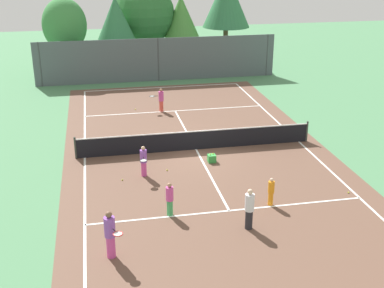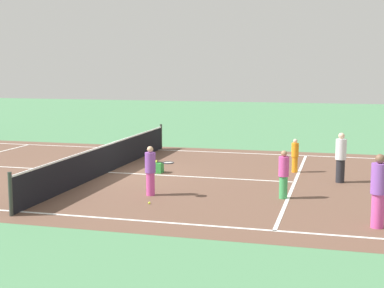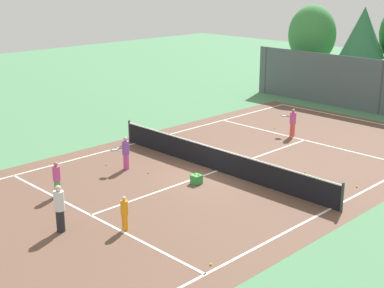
{
  "view_description": "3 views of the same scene",
  "coord_description": "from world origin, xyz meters",
  "px_view_note": "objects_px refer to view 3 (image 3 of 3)",
  "views": [
    {
      "loc": [
        -4.76,
        -23.03,
        9.65
      ],
      "look_at": [
        -0.55,
        -1.74,
        1.02
      ],
      "focal_mm": 47.25,
      "sensor_mm": 36.0,
      "label": 1
    },
    {
      "loc": [
        -17.67,
        -7.76,
        3.64
      ],
      "look_at": [
        0.36,
        -2.92,
        1.06
      ],
      "focal_mm": 52.36,
      "sensor_mm": 36.0,
      "label": 2
    },
    {
      "loc": [
        14.91,
        -16.19,
        7.98
      ],
      "look_at": [
        -0.43,
        -1.07,
        1.33
      ],
      "focal_mm": 51.87,
      "sensor_mm": 36.0,
      "label": 3
    }
  ],
  "objects_px": {
    "player_1": "(125,213)",
    "tennis_ball_3": "(357,187)",
    "tennis_ball_5": "(270,165)",
    "player_4": "(57,179)",
    "tennis_ball_0": "(149,173)",
    "tennis_ball_1": "(305,172)",
    "tennis_ball_6": "(107,164)",
    "ball_crate": "(196,179)",
    "player_5": "(60,208)",
    "player_0": "(292,122)",
    "player_3": "(125,153)",
    "tennis_ball_4": "(211,264)",
    "tennis_ball_2": "(275,128)"
  },
  "relations": [
    {
      "from": "tennis_ball_2",
      "to": "player_3",
      "type": "bearing_deg",
      "value": -92.94
    },
    {
      "from": "player_5",
      "to": "ball_crate",
      "type": "distance_m",
      "value": 6.15
    },
    {
      "from": "player_4",
      "to": "player_5",
      "type": "height_order",
      "value": "player_5"
    },
    {
      "from": "player_4",
      "to": "ball_crate",
      "type": "xyz_separation_m",
      "value": [
        2.72,
        4.6,
        -0.51
      ]
    },
    {
      "from": "ball_crate",
      "to": "tennis_ball_3",
      "type": "height_order",
      "value": "ball_crate"
    },
    {
      "from": "tennis_ball_6",
      "to": "player_5",
      "type": "bearing_deg",
      "value": -49.14
    },
    {
      "from": "player_4",
      "to": "tennis_ball_4",
      "type": "height_order",
      "value": "player_4"
    },
    {
      "from": "player_4",
      "to": "tennis_ball_6",
      "type": "bearing_deg",
      "value": 115.06
    },
    {
      "from": "player_0",
      "to": "tennis_ball_3",
      "type": "xyz_separation_m",
      "value": [
        5.96,
        -4.01,
        -0.72
      ]
    },
    {
      "from": "player_4",
      "to": "tennis_ball_5",
      "type": "height_order",
      "value": "player_4"
    },
    {
      "from": "player_1",
      "to": "tennis_ball_0",
      "type": "relative_size",
      "value": 17.78
    },
    {
      "from": "player_4",
      "to": "tennis_ball_0",
      "type": "bearing_deg",
      "value": 83.03
    },
    {
      "from": "player_1",
      "to": "player_3",
      "type": "height_order",
      "value": "player_3"
    },
    {
      "from": "ball_crate",
      "to": "tennis_ball_6",
      "type": "distance_m",
      "value": 4.48
    },
    {
      "from": "tennis_ball_5",
      "to": "ball_crate",
      "type": "bearing_deg",
      "value": -101.42
    },
    {
      "from": "player_0",
      "to": "player_3",
      "type": "bearing_deg",
      "value": -102.61
    },
    {
      "from": "player_3",
      "to": "tennis_ball_3",
      "type": "distance_m",
      "value": 9.51
    },
    {
      "from": "player_0",
      "to": "tennis_ball_3",
      "type": "height_order",
      "value": "player_0"
    },
    {
      "from": "player_5",
      "to": "tennis_ball_4",
      "type": "relative_size",
      "value": 24.05
    },
    {
      "from": "player_5",
      "to": "tennis_ball_2",
      "type": "height_order",
      "value": "player_5"
    },
    {
      "from": "ball_crate",
      "to": "tennis_ball_4",
      "type": "relative_size",
      "value": 6.45
    },
    {
      "from": "player_3",
      "to": "tennis_ball_5",
      "type": "bearing_deg",
      "value": 48.98
    },
    {
      "from": "player_1",
      "to": "tennis_ball_5",
      "type": "relative_size",
      "value": 17.78
    },
    {
      "from": "player_1",
      "to": "tennis_ball_3",
      "type": "relative_size",
      "value": 17.78
    },
    {
      "from": "player_0",
      "to": "tennis_ball_2",
      "type": "xyz_separation_m",
      "value": [
        -1.54,
        0.61,
        -0.72
      ]
    },
    {
      "from": "player_3",
      "to": "tennis_ball_4",
      "type": "height_order",
      "value": "player_3"
    },
    {
      "from": "tennis_ball_6",
      "to": "tennis_ball_3",
      "type": "bearing_deg",
      "value": 30.95
    },
    {
      "from": "tennis_ball_1",
      "to": "player_4",
      "type": "bearing_deg",
      "value": -120.09
    },
    {
      "from": "player_3",
      "to": "tennis_ball_4",
      "type": "bearing_deg",
      "value": -22.22
    },
    {
      "from": "player_1",
      "to": "tennis_ball_4",
      "type": "xyz_separation_m",
      "value": [
        3.53,
        0.33,
        -0.57
      ]
    },
    {
      "from": "player_0",
      "to": "tennis_ball_6",
      "type": "relative_size",
      "value": 21.96
    },
    {
      "from": "player_5",
      "to": "tennis_ball_3",
      "type": "relative_size",
      "value": 24.05
    },
    {
      "from": "tennis_ball_3",
      "to": "player_3",
      "type": "bearing_deg",
      "value": -147.48
    },
    {
      "from": "player_1",
      "to": "player_3",
      "type": "bearing_deg",
      "value": 141.64
    },
    {
      "from": "player_3",
      "to": "tennis_ball_2",
      "type": "xyz_separation_m",
      "value": [
        0.5,
        9.71,
        -0.7
      ]
    },
    {
      "from": "ball_crate",
      "to": "tennis_ball_6",
      "type": "bearing_deg",
      "value": -164.17
    },
    {
      "from": "tennis_ball_0",
      "to": "player_0",
      "type": "bearing_deg",
      "value": 83.8
    },
    {
      "from": "player_3",
      "to": "tennis_ball_1",
      "type": "xyz_separation_m",
      "value": [
        5.64,
        5.03,
        -0.7
      ]
    },
    {
      "from": "player_4",
      "to": "player_0",
      "type": "bearing_deg",
      "value": 83.56
    },
    {
      "from": "tennis_ball_2",
      "to": "tennis_ball_4",
      "type": "distance_m",
      "value": 15.12
    },
    {
      "from": "tennis_ball_3",
      "to": "tennis_ball_6",
      "type": "height_order",
      "value": "same"
    },
    {
      "from": "tennis_ball_3",
      "to": "tennis_ball_5",
      "type": "height_order",
      "value": "same"
    },
    {
      "from": "tennis_ball_4",
      "to": "tennis_ball_5",
      "type": "height_order",
      "value": "same"
    },
    {
      "from": "player_5",
      "to": "tennis_ball_0",
      "type": "height_order",
      "value": "player_5"
    },
    {
      "from": "tennis_ball_2",
      "to": "tennis_ball_6",
      "type": "xyz_separation_m",
      "value": [
        -1.49,
        -10.0,
        0.0
      ]
    },
    {
      "from": "player_3",
      "to": "player_4",
      "type": "distance_m",
      "value": 3.72
    },
    {
      "from": "tennis_ball_1",
      "to": "tennis_ball_6",
      "type": "bearing_deg",
      "value": -141.23
    },
    {
      "from": "tennis_ball_0",
      "to": "tennis_ball_6",
      "type": "bearing_deg",
      "value": -163.09
    },
    {
      "from": "tennis_ball_1",
      "to": "tennis_ball_0",
      "type": "bearing_deg",
      "value": -134.15
    },
    {
      "from": "player_1",
      "to": "player_4",
      "type": "height_order",
      "value": "player_4"
    }
  ]
}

